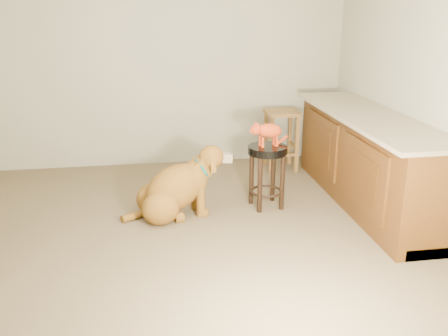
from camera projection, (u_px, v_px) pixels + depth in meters
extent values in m
cube|color=brown|center=(182.00, 227.00, 4.65)|extent=(4.50, 4.00, 0.01)
cube|color=#9D997E|center=(165.00, 61.00, 6.11)|extent=(4.50, 0.04, 2.60)
cube|color=#9D997E|center=(209.00, 157.00, 2.37)|extent=(4.50, 0.04, 2.60)
cube|color=#9D997E|center=(422.00, 82.00, 4.58)|extent=(0.04, 4.00, 2.60)
cube|color=#4A290D|center=(369.00, 161.00, 5.09)|extent=(0.60, 2.50, 0.90)
cube|color=gray|center=(370.00, 116.00, 4.93)|extent=(0.70, 2.56, 0.04)
cube|color=black|center=(369.00, 198.00, 5.22)|extent=(0.52, 2.50, 0.10)
cube|color=#4A290D|center=(363.00, 176.00, 4.51)|extent=(0.02, 0.90, 0.62)
cube|color=#4A290D|center=(321.00, 144.00, 5.54)|extent=(0.02, 0.90, 0.62)
cube|color=#3C200A|center=(362.00, 176.00, 4.51)|extent=(0.02, 0.60, 0.40)
cube|color=#3C200A|center=(320.00, 144.00, 5.54)|extent=(0.02, 0.60, 0.40)
cylinder|color=black|center=(273.00, 175.00, 5.19)|extent=(0.05, 0.05, 0.57)
cylinder|color=black|center=(251.00, 178.00, 5.12)|extent=(0.05, 0.05, 0.57)
cylinder|color=black|center=(282.00, 183.00, 4.97)|extent=(0.05, 0.05, 0.57)
cylinder|color=black|center=(260.00, 185.00, 4.90)|extent=(0.05, 0.05, 0.57)
torus|color=black|center=(266.00, 191.00, 5.08)|extent=(0.37, 0.37, 0.03)
cylinder|color=black|center=(267.00, 150.00, 4.94)|extent=(0.39, 0.39, 0.08)
cube|color=brown|center=(290.00, 138.00, 6.36)|extent=(0.05, 0.05, 0.69)
cube|color=brown|center=(266.00, 139.00, 6.31)|extent=(0.05, 0.05, 0.69)
cube|color=brown|center=(297.00, 145.00, 6.06)|extent=(0.05, 0.05, 0.69)
cube|color=brown|center=(271.00, 146.00, 6.02)|extent=(0.05, 0.05, 0.69)
cube|color=brown|center=(282.00, 113.00, 6.07)|extent=(0.41, 0.41, 0.04)
ellipsoid|color=brown|center=(154.00, 198.00, 4.92)|extent=(0.41, 0.36, 0.33)
ellipsoid|color=brown|center=(161.00, 208.00, 4.69)|extent=(0.41, 0.36, 0.33)
cylinder|color=brown|center=(171.00, 206.00, 5.03)|extent=(0.10, 0.12, 0.10)
cylinder|color=brown|center=(179.00, 218.00, 4.76)|extent=(0.10, 0.12, 0.10)
ellipsoid|color=brown|center=(174.00, 188.00, 4.82)|extent=(0.80, 0.52, 0.67)
ellipsoid|color=brown|center=(194.00, 178.00, 4.85)|extent=(0.33, 0.35, 0.34)
cylinder|color=brown|center=(195.00, 191.00, 5.01)|extent=(0.10, 0.10, 0.39)
cylinder|color=brown|center=(201.00, 197.00, 4.84)|extent=(0.10, 0.10, 0.39)
sphere|color=brown|center=(198.00, 206.00, 5.07)|extent=(0.10, 0.10, 0.10)
sphere|color=brown|center=(204.00, 213.00, 4.91)|extent=(0.10, 0.10, 0.10)
cylinder|color=brown|center=(201.00, 167.00, 4.85)|extent=(0.27, 0.22, 0.25)
ellipsoid|color=brown|center=(211.00, 157.00, 4.85)|extent=(0.28, 0.26, 0.23)
cube|color=#8D7A58|center=(224.00, 158.00, 4.90)|extent=(0.18, 0.12, 0.11)
sphere|color=black|center=(231.00, 156.00, 4.93)|extent=(0.06, 0.06, 0.06)
cube|color=brown|center=(206.00, 157.00, 4.95)|extent=(0.06, 0.07, 0.17)
cube|color=brown|center=(213.00, 164.00, 4.76)|extent=(0.06, 0.07, 0.17)
torus|color=#0A5453|center=(201.00, 168.00, 4.85)|extent=(0.17, 0.24, 0.20)
cylinder|color=#D8BF4C|center=(206.00, 175.00, 4.89)|extent=(0.01, 0.05, 0.04)
cylinder|color=brown|center=(136.00, 215.00, 4.82)|extent=(0.30, 0.22, 0.07)
ellipsoid|color=#A83110|center=(269.00, 130.00, 4.88)|extent=(0.29, 0.17, 0.17)
cylinder|color=#A83110|center=(260.00, 141.00, 4.93)|extent=(0.03, 0.03, 0.11)
sphere|color=#A83110|center=(260.00, 145.00, 4.94)|extent=(0.03, 0.03, 0.03)
cylinder|color=#A83110|center=(263.00, 142.00, 4.86)|extent=(0.03, 0.03, 0.11)
sphere|color=#A83110|center=(263.00, 147.00, 4.87)|extent=(0.03, 0.03, 0.03)
cylinder|color=#A83110|center=(274.00, 139.00, 4.97)|extent=(0.03, 0.03, 0.11)
sphere|color=#A83110|center=(274.00, 143.00, 4.98)|extent=(0.03, 0.03, 0.03)
cylinder|color=#A83110|center=(277.00, 141.00, 4.90)|extent=(0.03, 0.03, 0.11)
sphere|color=#A83110|center=(277.00, 145.00, 4.92)|extent=(0.03, 0.03, 0.03)
sphere|color=#A83110|center=(256.00, 130.00, 4.84)|extent=(0.10, 0.10, 0.10)
sphere|color=#A83110|center=(252.00, 131.00, 4.83)|extent=(0.04, 0.04, 0.04)
sphere|color=brown|center=(250.00, 131.00, 4.82)|extent=(0.02, 0.02, 0.02)
cone|color=#A83110|center=(256.00, 124.00, 4.85)|extent=(0.05, 0.05, 0.05)
cone|color=#C66B60|center=(255.00, 124.00, 4.85)|extent=(0.03, 0.03, 0.03)
cone|color=#A83110|center=(258.00, 125.00, 4.79)|extent=(0.05, 0.05, 0.05)
cone|color=#C66B60|center=(258.00, 125.00, 4.80)|extent=(0.03, 0.03, 0.03)
cylinder|color=#A83110|center=(280.00, 142.00, 5.00)|extent=(0.19, 0.14, 0.10)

